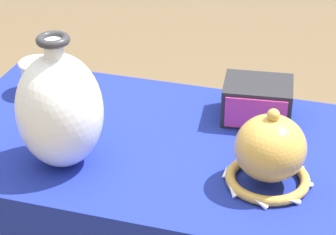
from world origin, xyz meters
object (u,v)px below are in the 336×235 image
at_px(cup_wide_ivory, 38,75).
at_px(vase_dome_bell, 270,154).
at_px(vase_tall_bulbous, 60,110).
at_px(mosaic_tile_box, 257,101).

bearing_deg(cup_wide_ivory, vase_dome_bell, -20.39).
height_order(vase_tall_bulbous, cup_wide_ivory, vase_tall_bulbous).
xyz_separation_m(vase_tall_bulbous, mosaic_tile_box, (0.38, 0.32, -0.09)).
distance_m(mosaic_tile_box, cup_wide_ivory, 0.59).
relative_size(vase_tall_bulbous, vase_dome_bell, 1.58).
xyz_separation_m(vase_dome_bell, mosaic_tile_box, (-0.07, 0.27, -0.03)).
xyz_separation_m(mosaic_tile_box, cup_wide_ivory, (-0.59, -0.03, 0.00)).
bearing_deg(vase_tall_bulbous, vase_dome_bell, 6.19).
distance_m(vase_tall_bulbous, mosaic_tile_box, 0.51).
height_order(mosaic_tile_box, cup_wide_ivory, mosaic_tile_box).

